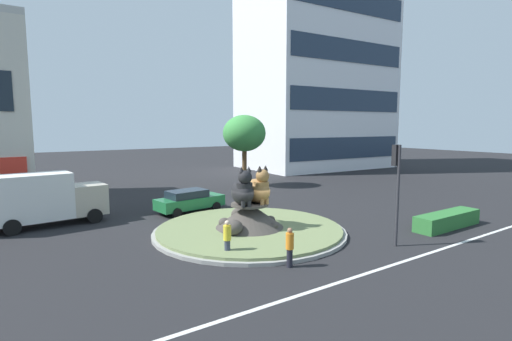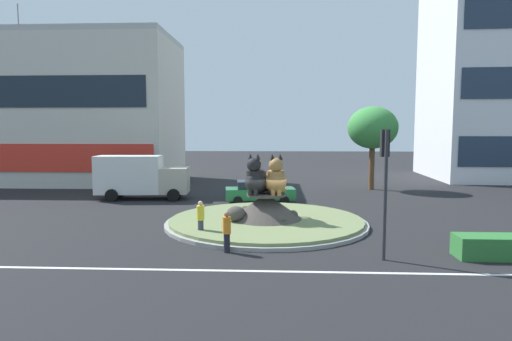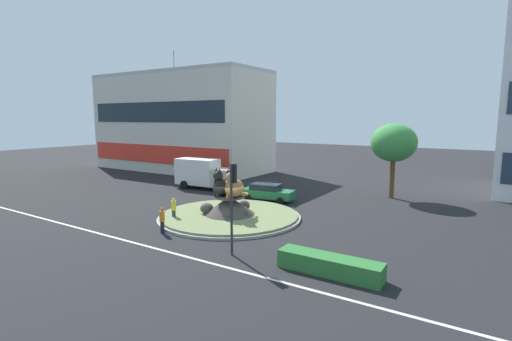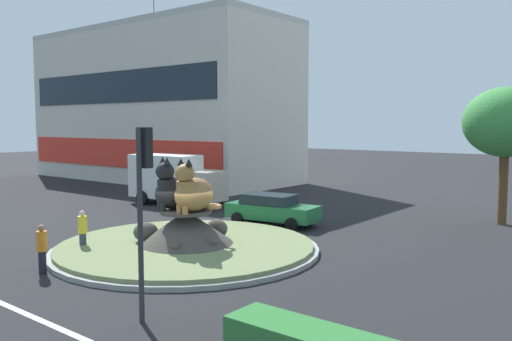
# 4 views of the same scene
# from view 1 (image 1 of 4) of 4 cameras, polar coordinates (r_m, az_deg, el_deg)

# --- Properties ---
(ground_plane) EXTENTS (160.00, 160.00, 0.00)m
(ground_plane) POSITION_cam_1_polar(r_m,az_deg,el_deg) (22.03, -0.96, -9.19)
(ground_plane) COLOR black
(lane_centreline) EXTENTS (112.00, 0.20, 0.01)m
(lane_centreline) POSITION_cam_1_polar(r_m,az_deg,el_deg) (16.44, 14.59, -15.05)
(lane_centreline) COLOR silver
(lane_centreline) RESTS_ON ground
(roundabout_island) EXTENTS (10.82, 10.82, 1.68)m
(roundabout_island) POSITION_cam_1_polar(r_m,az_deg,el_deg) (21.89, -1.01, -8.01)
(roundabout_island) COLOR gray
(roundabout_island) RESTS_ON ground
(cat_statue_black) EXTENTS (1.88, 2.25, 2.18)m
(cat_statue_black) POSITION_cam_1_polar(r_m,az_deg,el_deg) (21.09, -1.92, -3.01)
(cat_statue_black) COLOR black
(cat_statue_black) RESTS_ON roundabout_island
(cat_statue_tabby) EXTENTS (1.34, 2.18, 2.17)m
(cat_statue_tabby) POSITION_cam_1_polar(r_m,az_deg,el_deg) (21.66, 0.32, -2.76)
(cat_statue_tabby) COLOR #9E703D
(cat_statue_tabby) RESTS_ON roundabout_island
(traffic_light_mast) EXTENTS (0.33, 0.46, 5.09)m
(traffic_light_mast) POSITION_cam_1_polar(r_m,az_deg,el_deg) (20.23, 20.15, -0.76)
(traffic_light_mast) COLOR #2D2D33
(traffic_light_mast) RESTS_ON ground
(office_tower) EXTENTS (20.56, 14.13, 30.95)m
(office_tower) POSITION_cam_1_polar(r_m,az_deg,el_deg) (57.36, 8.99, 16.12)
(office_tower) COLOR silver
(office_tower) RESTS_ON ground
(clipped_hedge_strip) EXTENTS (5.17, 1.20, 0.90)m
(clipped_hedge_strip) POSITION_cam_1_polar(r_m,az_deg,el_deg) (25.60, 26.52, -6.61)
(clipped_hedge_strip) COLOR #2D7033
(clipped_hedge_strip) RESTS_ON ground
(broadleaf_tree_behind_island) EXTENTS (4.19, 4.19, 7.06)m
(broadleaf_tree_behind_island) POSITION_cam_1_polar(r_m,az_deg,el_deg) (37.72, -1.75, 5.50)
(broadleaf_tree_behind_island) COLOR brown
(broadleaf_tree_behind_island) RESTS_ON ground
(pedestrian_yellow_shirt) EXTENTS (0.36, 0.36, 1.72)m
(pedestrian_yellow_shirt) POSITION_cam_1_polar(r_m,az_deg,el_deg) (17.94, -4.29, -9.93)
(pedestrian_yellow_shirt) COLOR #33384C
(pedestrian_yellow_shirt) RESTS_ON ground
(pedestrian_orange_shirt) EXTENTS (0.35, 0.35, 1.72)m
(pedestrian_orange_shirt) POSITION_cam_1_polar(r_m,az_deg,el_deg) (16.72, 5.03, -11.16)
(pedestrian_orange_shirt) COLOR black
(pedestrian_orange_shirt) RESTS_ON ground
(sedan_on_far_lane) EXTENTS (4.94, 2.54, 1.57)m
(sedan_on_far_lane) POSITION_cam_1_polar(r_m,az_deg,el_deg) (27.26, -9.87, -4.40)
(sedan_on_far_lane) COLOR #1E6B38
(sedan_on_far_lane) RESTS_ON ground
(delivery_box_truck) EXTENTS (6.76, 2.86, 3.20)m
(delivery_box_truck) POSITION_cam_1_polar(r_m,az_deg,el_deg) (26.25, -29.11, -3.67)
(delivery_box_truck) COLOR #B7AD99
(delivery_box_truck) RESTS_ON ground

